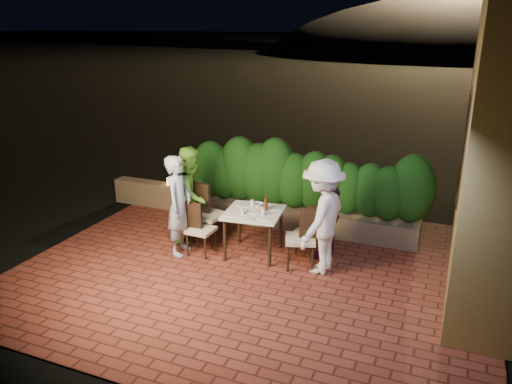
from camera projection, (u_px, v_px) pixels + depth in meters
The scene contains 30 objects.
ground at pixel (242, 283), 7.38m from camera, with size 400.00×400.00×0.00m, color black.
terrace_floor at pixel (255, 272), 7.84m from camera, with size 7.00×6.00×0.15m, color brown.
window_pane at pixel (467, 145), 7.02m from camera, with size 0.08×1.00×1.40m, color black.
window_frame at pixel (466, 145), 7.03m from camera, with size 0.06×1.15×1.55m, color black.
planter at pixel (302, 218), 9.25m from camera, with size 4.20×0.55×0.40m, color brown.
hedge at pixel (303, 180), 9.01m from camera, with size 4.00×0.70×1.10m, color #154312, non-canonical shape.
parapet at pixel (164, 195), 10.32m from camera, with size 2.20×0.30×0.50m, color brown.
hill at pixel (458, 89), 60.44m from camera, with size 52.00×40.00×22.00m, color black.
dining_table at pixel (254, 233), 8.16m from camera, with size 0.90×0.90×0.75m, color white, non-canonical shape.
plate_nw at pixel (232, 215), 7.88m from camera, with size 0.21×0.21×0.01m, color white.
plate_sw at pixel (243, 205), 8.30m from camera, with size 0.20×0.20×0.01m, color white.
plate_ne at pixel (264, 218), 7.74m from camera, with size 0.22×0.22×0.01m, color white.
plate_se at pixel (275, 209), 8.15m from camera, with size 0.20×0.20×0.01m, color white.
plate_centre at pixel (254, 211), 8.03m from camera, with size 0.24×0.24×0.01m, color white.
plate_front at pixel (249, 219), 7.72m from camera, with size 0.20×0.20×0.01m, color white.
glass_nw at pixel (242, 211), 7.92m from camera, with size 0.06×0.06×0.11m, color silver.
glass_sw at pixel (252, 203), 8.24m from camera, with size 0.07×0.07×0.11m, color silver.
glass_ne at pixel (263, 212), 7.88m from camera, with size 0.06×0.06×0.11m, color silver.
glass_se at pixel (266, 206), 8.15m from camera, with size 0.06×0.06×0.11m, color silver.
beer_bottle at pixel (266, 203), 8.02m from camera, with size 0.05×0.05×0.28m, color #49210C, non-canonical shape.
bowl at pixel (258, 204), 8.30m from camera, with size 0.18×0.18×0.04m, color white.
chair_left_front at pixel (201, 229), 8.15m from camera, with size 0.41×0.41×0.88m, color black, non-canonical shape.
chair_left_back at pixel (209, 214), 8.57m from camera, with size 0.49×0.49×1.05m, color black, non-canonical shape.
chair_right_front at pixel (300, 238), 7.69m from camera, with size 0.46×0.46×0.98m, color black, non-canonical shape.
chair_right_back at pixel (310, 229), 8.17m from camera, with size 0.39×0.39×0.85m, color black, non-canonical shape.
diner_blue at pixel (179, 205), 8.07m from camera, with size 0.61×0.40×1.66m, color #9FB2CD.
diner_green at pixel (192, 194), 8.56m from camera, with size 0.82×0.64×1.68m, color #71C23C.
diner_white at pixel (322, 217), 7.45m from camera, with size 1.14×0.66×1.77m, color white.
diner_purple at pixel (328, 212), 7.96m from camera, with size 0.90×0.37×1.53m, color #682266.
parapet_lamp at pixel (169, 181), 10.16m from camera, with size 0.10×0.10×0.14m, color orange.
Camera 1 is at (2.69, -5.98, 3.64)m, focal length 35.00 mm.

